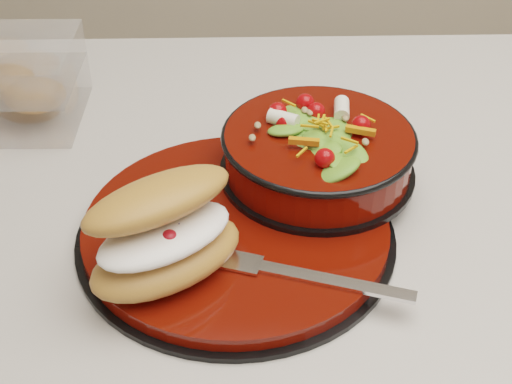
{
  "coord_description": "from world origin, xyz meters",
  "views": [
    {
      "loc": [
        -0.16,
        -0.6,
        1.36
      ],
      "look_at": [
        -0.14,
        -0.05,
        0.94
      ],
      "focal_mm": 50.0,
      "sensor_mm": 36.0,
      "label": 1
    }
  ],
  "objects_px": {
    "dinner_plate": "(237,230)",
    "fork": "(304,275)",
    "croissant": "(166,233)",
    "salad_bowl": "(318,147)"
  },
  "relations": [
    {
      "from": "dinner_plate",
      "to": "fork",
      "type": "height_order",
      "value": "fork"
    },
    {
      "from": "dinner_plate",
      "to": "fork",
      "type": "distance_m",
      "value": 0.1
    },
    {
      "from": "fork",
      "to": "croissant",
      "type": "bearing_deg",
      "value": 100.99
    },
    {
      "from": "dinner_plate",
      "to": "croissant",
      "type": "bearing_deg",
      "value": -134.14
    },
    {
      "from": "salad_bowl",
      "to": "croissant",
      "type": "distance_m",
      "value": 0.2
    },
    {
      "from": "dinner_plate",
      "to": "salad_bowl",
      "type": "relative_size",
      "value": 1.52
    },
    {
      "from": "dinner_plate",
      "to": "salad_bowl",
      "type": "xyz_separation_m",
      "value": [
        0.08,
        0.08,
        0.04
      ]
    },
    {
      "from": "dinner_plate",
      "to": "salad_bowl",
      "type": "bearing_deg",
      "value": 42.39
    },
    {
      "from": "croissant",
      "to": "fork",
      "type": "bearing_deg",
      "value": -40.88
    },
    {
      "from": "salad_bowl",
      "to": "dinner_plate",
      "type": "bearing_deg",
      "value": -137.61
    }
  ]
}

